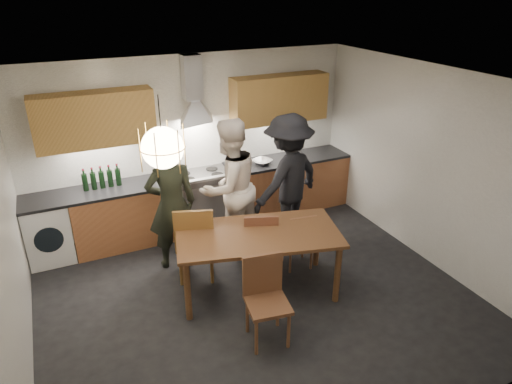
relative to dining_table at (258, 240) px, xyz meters
name	(u,v)px	position (x,y,z in m)	size (l,w,h in m)	color
ground	(255,296)	(-0.09, -0.11, -0.72)	(5.00, 5.00, 0.00)	black
room_shell	(255,167)	(-0.09, -0.11, 0.99)	(5.02, 4.52, 2.61)	white
counter_run	(204,200)	(-0.07, 1.84, -0.27)	(5.00, 0.62, 0.90)	#C77C4C
range_stove	(202,201)	(-0.09, 1.84, -0.28)	(0.90, 0.60, 0.92)	silver
wall_fixtures	(195,107)	(-0.09, 1.96, 1.16)	(4.30, 0.54, 1.10)	tan
pendant_lamp	(163,148)	(-1.09, -0.21, 1.38)	(0.43, 0.43, 0.70)	black
dining_table	(258,240)	(0.00, 0.00, 0.00)	(2.10, 1.41, 0.81)	brown
chair_back_left	(195,239)	(-0.63, 0.52, -0.11)	(0.61, 0.61, 1.06)	brown
chair_back_mid	(260,241)	(0.15, 0.25, -0.19)	(0.54, 0.54, 0.93)	brown
chair_back_right	(300,238)	(0.69, 0.20, -0.25)	(0.41, 0.41, 0.81)	brown
chair_front	(265,293)	(-0.27, -0.75, -0.17)	(0.49, 0.49, 0.95)	brown
person_left	(172,205)	(-0.77, 0.99, 0.18)	(0.65, 0.43, 1.79)	black
person_mid	(229,187)	(0.06, 1.05, 0.24)	(0.93, 0.73, 1.92)	white
person_right	(288,179)	(0.94, 1.00, 0.23)	(1.22, 0.70, 1.89)	black
mixing_bowl	(262,162)	(0.91, 1.79, 0.22)	(0.29, 0.29, 0.07)	silver
stock_pot	(295,152)	(1.55, 1.88, 0.25)	(0.18, 0.18, 0.13)	#BCBCC0
wine_bottles	(102,177)	(-1.49, 1.91, 0.34)	(0.52, 0.07, 0.31)	black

